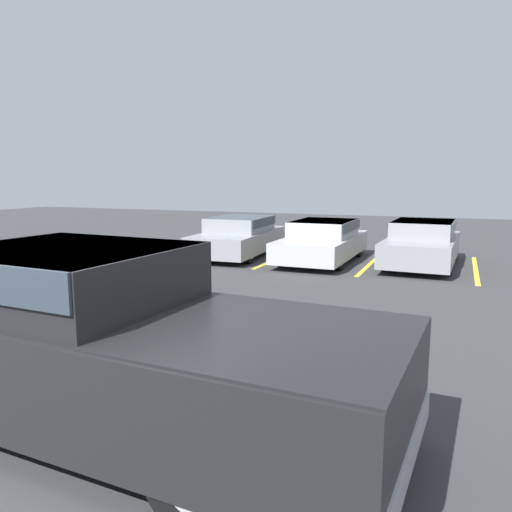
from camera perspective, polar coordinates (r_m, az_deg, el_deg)
ground_plane at (r=5.08m, az=-21.96°, el=-20.50°), size 60.00×60.00×0.00m
stall_stripe_a at (r=16.66m, az=-6.25°, el=0.43°), size 0.12×4.50×0.01m
stall_stripe_b at (r=15.54m, az=2.83°, el=-0.14°), size 0.12×4.50×0.01m
stall_stripe_c at (r=14.86m, az=13.02°, el=-0.77°), size 0.12×4.50×0.01m
stall_stripe_d at (r=14.69m, az=23.81°, el=-1.42°), size 0.12×4.50×0.01m
pickup_truck at (r=5.19m, az=-18.00°, el=-8.84°), size 6.19×2.46×1.77m
parked_sedan_a at (r=15.80m, az=-1.92°, el=2.40°), size 2.04×4.48×1.23m
parked_sedan_b at (r=14.86m, az=7.65°, el=1.89°), size 1.88×4.41×1.21m
parked_sedan_c at (r=14.78m, az=18.47°, el=1.55°), size 1.95×4.42×1.26m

